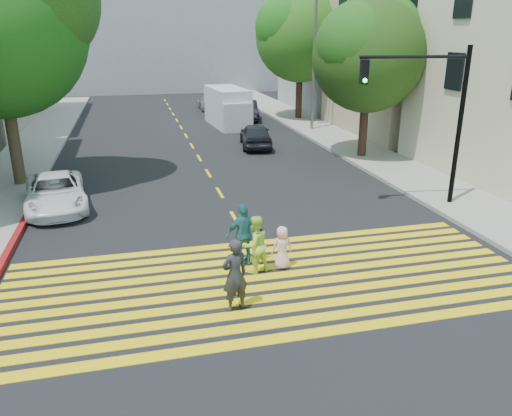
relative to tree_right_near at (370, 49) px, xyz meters
name	(u,v)px	position (x,y,z in m)	size (l,w,h in m)	color
ground	(287,306)	(-8.05, -13.06, -5.27)	(120.00, 120.00, 0.00)	black
sidewalk_left	(42,138)	(-16.55, 8.94, -5.20)	(3.00, 40.00, 0.15)	gray
sidewalk_right	(354,148)	(0.45, 1.94, -5.20)	(3.00, 60.00, 0.15)	gray
curb_red	(17,235)	(-14.95, -7.06, -5.19)	(0.20, 8.00, 0.16)	maroon
crosswalk	(272,281)	(-8.05, -11.78, -5.27)	(13.40, 5.30, 0.01)	yellow
lane_line	(183,131)	(-8.05, 9.44, -5.27)	(0.12, 34.40, 0.01)	yellow
building_right_tan	(429,50)	(6.95, 5.94, -0.27)	(10.00, 10.00, 10.00)	tan
building_right_grey	(354,46)	(6.95, 16.94, -0.27)	(10.00, 10.00, 10.00)	gray
backdrop_block	(155,33)	(-8.05, 34.94, 0.73)	(30.00, 8.00, 12.00)	gray
tree_right_near	(370,49)	(0.00, 0.00, 0.00)	(6.74, 6.62, 7.80)	#3D221C
tree_right_far	(302,31)	(0.71, 12.10, 0.85)	(7.23, 6.81, 9.07)	black
pedestrian_man	(235,275)	(-9.24, -12.89, -4.40)	(0.63, 0.42, 1.74)	#2A2A2E
pedestrian_woman	(255,244)	(-8.34, -11.15, -4.49)	(0.77, 0.60, 1.58)	#BCF150
pedestrian_child	(282,248)	(-7.59, -11.09, -4.68)	(0.58, 0.38, 1.19)	#F5B9CB
pedestrian_extra	(244,235)	(-8.52, -10.62, -4.40)	(1.02, 0.42, 1.74)	#286E78
white_sedan	(55,192)	(-14.07, -4.51, -4.66)	(2.02, 4.39, 1.22)	white
dark_car_near	(256,135)	(-4.64, 3.76, -4.60)	(1.59, 3.95, 1.34)	black
silver_car	(209,102)	(-4.90, 18.73, -4.67)	(1.69, 4.16, 1.21)	#A3A3A3
dark_car_parked	(247,110)	(-2.99, 13.00, -4.60)	(1.43, 4.09, 1.35)	black
white_van	(228,108)	(-4.83, 10.67, -4.08)	(2.39, 5.49, 2.53)	silver
traffic_signal	(434,106)	(-1.15, -7.50, -1.63)	(3.83, 0.68, 5.63)	black
street_lamp	(312,38)	(-0.16, 7.60, 0.43)	(2.25, 0.25, 9.95)	#5F5F5F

